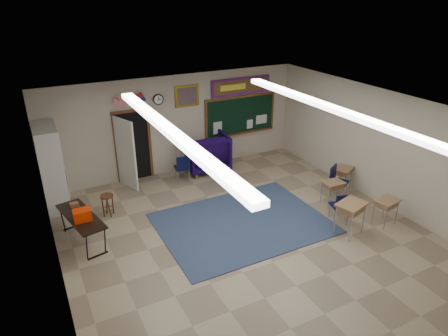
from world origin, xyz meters
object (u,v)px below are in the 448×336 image
student_desk_front_left (332,192)px  student_desk_front_right (342,178)px  wooden_stool (108,205)px  wingback_armchair (205,151)px  folding_table (83,227)px

student_desk_front_left → student_desk_front_right: size_ratio=0.94×
wooden_stool → student_desk_front_left: bearing=-21.6°
student_desk_front_right → wooden_stool: 6.46m
wingback_armchair → student_desk_front_right: 4.21m
student_desk_front_right → folding_table: 7.04m
wooden_stool → student_desk_front_right: bearing=-14.8°
wingback_armchair → student_desk_front_right: size_ratio=1.91×
student_desk_front_left → folding_table: 6.31m
folding_table → wingback_armchair: bearing=17.5°
student_desk_front_right → wooden_stool: student_desk_front_right is taller
folding_table → wooden_stool: size_ratio=3.03×
folding_table → wooden_stool: (0.76, 0.91, -0.08)m
student_desk_front_left → student_desk_front_right: bearing=34.0°
student_desk_front_right → folding_table: (-7.00, 0.74, -0.00)m
student_desk_front_right → folding_table: bearing=147.8°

